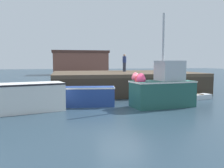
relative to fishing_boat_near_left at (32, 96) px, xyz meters
name	(u,v)px	position (x,y,z in m)	size (l,w,h in m)	color
ground	(121,110)	(4.62, -0.59, -0.82)	(120.00, 160.00, 0.10)	#283D4C
pier	(125,76)	(6.71, 6.26, 0.64)	(11.78, 8.09, 1.70)	brown
fishing_boat_near_left	(32,96)	(0.00, 0.00, 0.00)	(3.51, 2.29, 1.47)	silver
fishing_boat_near_right	(90,96)	(3.09, 0.80, -0.18)	(3.00, 1.44, 1.12)	navy
fishing_boat_mid	(163,88)	(7.14, -0.24, 0.28)	(3.73, 1.99, 5.24)	#23564C
rowboat	(200,97)	(10.78, 1.72, -0.60)	(1.79, 1.10, 0.38)	silver
dockworker	(124,63)	(7.10, 7.88, 1.72)	(0.34, 0.34, 1.58)	#2D3342
warehouse	(80,63)	(5.42, 36.82, 1.71)	(11.43, 5.69, 4.93)	brown
mooring_buoy_foreground	(85,101)	(2.81, 0.64, -0.46)	(0.62, 0.62, 0.69)	red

